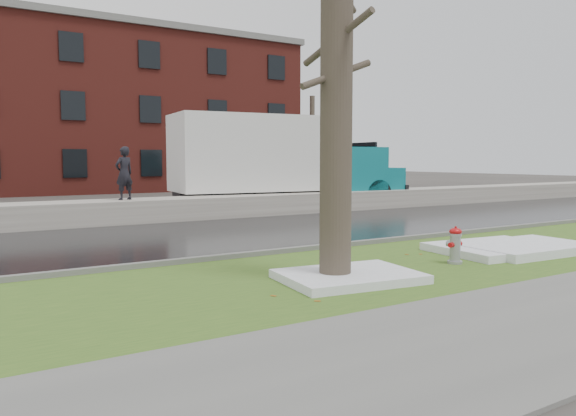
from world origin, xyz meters
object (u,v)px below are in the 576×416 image
fire_hydrant (455,244)px  worker (124,173)px  tree (336,79)px  box_truck (276,161)px

fire_hydrant → worker: (-3.30, 10.49, 1.17)m
tree → worker: bearing=92.3°
tree → box_truck: tree is taller
fire_hydrant → box_truck: 12.48m
fire_hydrant → worker: worker is taller
box_truck → tree: bearing=-110.6°
tree → fire_hydrant: bearing=0.2°
fire_hydrant → tree: (-2.88, -0.01, 2.90)m
fire_hydrant → box_truck: bearing=67.6°
worker → tree: bearing=73.4°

